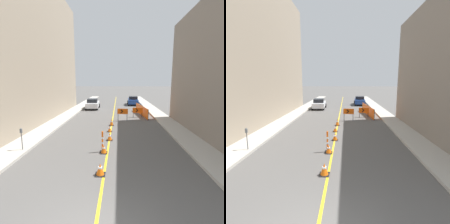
# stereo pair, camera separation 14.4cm
# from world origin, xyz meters

# --- Properties ---
(lane_stripe) EXTENTS (0.12, 44.90, 0.01)m
(lane_stripe) POSITION_xyz_m (0.00, 22.45, 0.00)
(lane_stripe) COLOR gold
(lane_stripe) RESTS_ON ground_plane
(sidewalk_left) EXTENTS (1.86, 44.90, 0.16)m
(sidewalk_left) POSITION_xyz_m (-5.75, 22.45, 0.08)
(sidewalk_left) COLOR #ADA89E
(sidewalk_left) RESTS_ON ground_plane
(sidewalk_right) EXTENTS (1.86, 44.90, 0.16)m
(sidewalk_right) POSITION_xyz_m (5.75, 22.45, 0.08)
(sidewalk_right) COLOR #ADA89E
(sidewalk_right) RESTS_ON ground_plane
(building_facade_left) EXTENTS (6.00, 24.46, 15.11)m
(building_facade_left) POSITION_xyz_m (-9.68, 14.15, 7.55)
(building_facade_left) COLOR gray
(building_facade_left) RESTS_ON ground_plane
(traffic_cone_nearest) EXTENTS (0.46, 0.46, 0.56)m
(traffic_cone_nearest) POSITION_xyz_m (-0.17, 3.82, 0.28)
(traffic_cone_nearest) COLOR black
(traffic_cone_nearest) RESTS_ON ground_plane
(traffic_cone_second) EXTENTS (0.42, 0.42, 0.50)m
(traffic_cone_second) POSITION_xyz_m (-0.21, 6.31, 0.24)
(traffic_cone_second) COLOR black
(traffic_cone_second) RESTS_ON ground_plane
(traffic_cone_third) EXTENTS (0.42, 0.42, 0.52)m
(traffic_cone_third) POSITION_xyz_m (0.02, 8.64, 0.26)
(traffic_cone_third) COLOR black
(traffic_cone_third) RESTS_ON ground_plane
(traffic_cone_fourth) EXTENTS (0.40, 0.40, 0.50)m
(traffic_cone_fourth) POSITION_xyz_m (-0.09, 10.85, 0.25)
(traffic_cone_fourth) COLOR black
(traffic_cone_fourth) RESTS_ON ground_plane
(traffic_cone_fifth) EXTENTS (0.44, 0.44, 0.64)m
(traffic_cone_fifth) POSITION_xyz_m (-0.01, 13.00, 0.32)
(traffic_cone_fifth) COLOR black
(traffic_cone_fifth) RESTS_ON ground_plane
(delineator_post_front) EXTENTS (0.33, 0.33, 1.31)m
(delineator_post_front) POSITION_xyz_m (-0.30, 6.50, 0.57)
(delineator_post_front) COLOR black
(delineator_post_front) RESTS_ON ground_plane
(arrow_barricade_primary) EXTENTS (1.14, 0.16, 1.35)m
(arrow_barricade_primary) POSITION_xyz_m (1.10, 15.04, 0.99)
(arrow_barricade_primary) COLOR #EF560C
(arrow_barricade_primary) RESTS_ON ground_plane
(arrow_barricade_secondary) EXTENTS (1.21, 0.17, 1.17)m
(arrow_barricade_secondary) POSITION_xyz_m (2.95, 17.03, 0.82)
(arrow_barricade_secondary) COLOR #EF560C
(arrow_barricade_secondary) RESTS_ON ground_plane
(safety_mesh_fence) EXTENTS (0.75, 6.51, 1.21)m
(safety_mesh_fence) POSITION_xyz_m (3.60, 18.65, 0.60)
(safety_mesh_fence) COLOR #EF560C
(safety_mesh_fence) RESTS_ON ground_plane
(parked_car_curb_near) EXTENTS (2.01, 4.38, 1.59)m
(parked_car_curb_near) POSITION_xyz_m (-3.39, 23.50, 0.80)
(parked_car_curb_near) COLOR silver
(parked_car_curb_near) RESTS_ON ground_plane
(parked_car_curb_mid) EXTENTS (1.98, 4.37, 1.59)m
(parked_car_curb_mid) POSITION_xyz_m (3.32, 28.50, 0.80)
(parked_car_curb_mid) COLOR navy
(parked_car_curb_mid) RESTS_ON ground_plane
(parking_meter_near_curb) EXTENTS (0.12, 0.11, 1.34)m
(parking_meter_near_curb) POSITION_xyz_m (-5.17, 6.26, 1.11)
(parking_meter_near_curb) COLOR #4C4C51
(parking_meter_near_curb) RESTS_ON sidewalk_left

